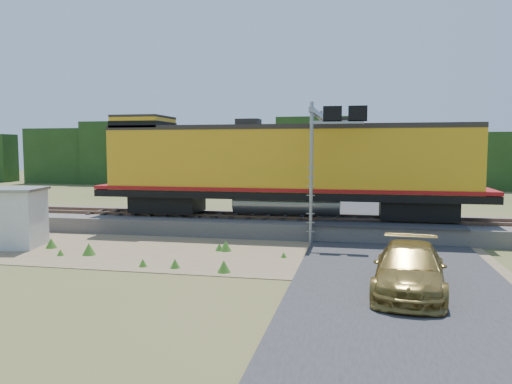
% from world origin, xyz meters
% --- Properties ---
extents(ground, '(140.00, 140.00, 0.00)m').
position_xyz_m(ground, '(0.00, 0.00, 0.00)').
color(ground, '#475123').
rests_on(ground, ground).
extents(ballast, '(70.00, 5.00, 0.80)m').
position_xyz_m(ballast, '(0.00, 6.00, 0.40)').
color(ballast, slate).
rests_on(ballast, ground).
extents(rails, '(70.00, 1.54, 0.16)m').
position_xyz_m(rails, '(0.00, 6.00, 0.88)').
color(rails, brown).
rests_on(rails, ballast).
extents(dirt_shoulder, '(26.00, 8.00, 0.03)m').
position_xyz_m(dirt_shoulder, '(-2.00, 0.50, 0.01)').
color(dirt_shoulder, '#8C7754').
rests_on(dirt_shoulder, ground).
extents(road, '(7.00, 66.00, 0.86)m').
position_xyz_m(road, '(7.00, 0.74, 0.09)').
color(road, '#38383A').
rests_on(road, ground).
extents(tree_line_north, '(130.00, 3.00, 6.50)m').
position_xyz_m(tree_line_north, '(0.00, 38.00, 3.07)').
color(tree_line_north, '#1D3A15').
rests_on(tree_line_north, ground).
extents(weed_clumps, '(15.00, 6.20, 0.56)m').
position_xyz_m(weed_clumps, '(-3.50, 0.10, 0.00)').
color(weed_clumps, '#3A7220').
rests_on(weed_clumps, ground).
extents(locomotive, '(20.36, 3.11, 5.25)m').
position_xyz_m(locomotive, '(1.60, 6.00, 3.55)').
color(locomotive, black).
rests_on(locomotive, rails).
extents(shed, '(2.67, 2.67, 2.68)m').
position_xyz_m(shed, '(-9.41, -0.32, 1.36)').
color(shed, silver).
rests_on(shed, ground).
extents(signal_gantry, '(2.60, 6.20, 6.57)m').
position_xyz_m(signal_gantry, '(3.78, 5.35, 4.96)').
color(signal_gantry, gray).
rests_on(signal_gantry, ground).
extents(car, '(2.62, 5.34, 1.49)m').
position_xyz_m(car, '(7.19, -4.17, 0.75)').
color(car, olive).
rests_on(car, ground).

